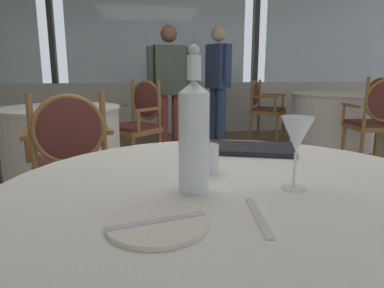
{
  "coord_description": "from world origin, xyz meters",
  "views": [
    {
      "loc": [
        -0.38,
        -2.08,
        1.05
      ],
      "look_at": [
        -0.21,
        -1.04,
        0.83
      ],
      "focal_mm": 32.08,
      "sensor_mm": 36.0,
      "label": 1
    }
  ],
  "objects_px": {
    "dining_chair_0_0": "(377,116)",
    "side_plate": "(158,223)",
    "diner_person_1": "(218,79)",
    "dining_chair_1_1": "(139,117)",
    "water_tumbler": "(206,158)",
    "dining_chair_0_2": "(263,105)",
    "water_bottle": "(194,133)",
    "dining_chair_1_0": "(70,153)",
    "wine_glass": "(297,136)",
    "diner_person_0": "(169,85)",
    "dining_chair_0_1": "(375,103)",
    "menu_book": "(250,149)"
  },
  "relations": [
    {
      "from": "water_tumbler",
      "to": "diner_person_1",
      "type": "relative_size",
      "value": 0.05
    },
    {
      "from": "dining_chair_0_1",
      "to": "diner_person_1",
      "type": "relative_size",
      "value": 0.58
    },
    {
      "from": "side_plate",
      "to": "water_tumbler",
      "type": "height_order",
      "value": "water_tumbler"
    },
    {
      "from": "dining_chair_0_1",
      "to": "water_bottle",
      "type": "bearing_deg",
      "value": 24.68
    },
    {
      "from": "menu_book",
      "to": "dining_chair_0_2",
      "type": "distance_m",
      "value": 4.04
    },
    {
      "from": "dining_chair_0_2",
      "to": "diner_person_0",
      "type": "height_order",
      "value": "diner_person_0"
    },
    {
      "from": "dining_chair_0_0",
      "to": "side_plate",
      "type": "bearing_deg",
      "value": 142.92
    },
    {
      "from": "wine_glass",
      "to": "dining_chair_1_1",
      "type": "height_order",
      "value": "dining_chair_1_1"
    },
    {
      "from": "diner_person_0",
      "to": "diner_person_1",
      "type": "relative_size",
      "value": 0.95
    },
    {
      "from": "menu_book",
      "to": "diner_person_0",
      "type": "distance_m",
      "value": 2.91
    },
    {
      "from": "diner_person_1",
      "to": "dining_chair_1_1",
      "type": "bearing_deg",
      "value": 21.93
    },
    {
      "from": "diner_person_0",
      "to": "dining_chair_1_0",
      "type": "bearing_deg",
      "value": 150.64
    },
    {
      "from": "dining_chair_0_0",
      "to": "diner_person_0",
      "type": "distance_m",
      "value": 2.37
    },
    {
      "from": "menu_book",
      "to": "dining_chair_1_1",
      "type": "xyz_separation_m",
      "value": [
        -0.41,
        2.51,
        -0.2
      ]
    },
    {
      "from": "side_plate",
      "to": "dining_chair_0_1",
      "type": "distance_m",
      "value": 5.53
    },
    {
      "from": "dining_chair_0_0",
      "to": "dining_chair_1_0",
      "type": "bearing_deg",
      "value": 117.6
    },
    {
      "from": "dining_chair_1_0",
      "to": "diner_person_0",
      "type": "bearing_deg",
      "value": -36.9
    },
    {
      "from": "dining_chair_0_0",
      "to": "dining_chair_1_0",
      "type": "xyz_separation_m",
      "value": [
        -3.04,
        -1.19,
        -0.02
      ]
    },
    {
      "from": "dining_chair_0_2",
      "to": "water_bottle",
      "type": "bearing_deg",
      "value": -76.74
    },
    {
      "from": "dining_chair_1_1",
      "to": "dining_chair_0_2",
      "type": "bearing_deg",
      "value": 169.3
    },
    {
      "from": "water_bottle",
      "to": "menu_book",
      "type": "relative_size",
      "value": 1.11
    },
    {
      "from": "water_bottle",
      "to": "wine_glass",
      "type": "xyz_separation_m",
      "value": [
        0.26,
        -0.03,
        -0.01
      ]
    },
    {
      "from": "water_bottle",
      "to": "dining_chair_0_0",
      "type": "distance_m",
      "value": 3.56
    },
    {
      "from": "wine_glass",
      "to": "menu_book",
      "type": "relative_size",
      "value": 0.58
    },
    {
      "from": "dining_chair_1_1",
      "to": "diner_person_1",
      "type": "height_order",
      "value": "diner_person_1"
    },
    {
      "from": "dining_chair_1_0",
      "to": "dining_chair_0_2",
      "type": "bearing_deg",
      "value": -53.84
    },
    {
      "from": "side_plate",
      "to": "dining_chair_0_2",
      "type": "bearing_deg",
      "value": 66.79
    },
    {
      "from": "dining_chair_0_2",
      "to": "dining_chair_1_0",
      "type": "distance_m",
      "value": 3.65
    },
    {
      "from": "dining_chair_0_0",
      "to": "dining_chair_1_1",
      "type": "relative_size",
      "value": 1.02
    },
    {
      "from": "water_bottle",
      "to": "dining_chair_0_1",
      "type": "relative_size",
      "value": 0.39
    },
    {
      "from": "wine_glass",
      "to": "diner_person_1",
      "type": "xyz_separation_m",
      "value": [
        0.74,
        4.02,
        0.05
      ]
    },
    {
      "from": "water_tumbler",
      "to": "dining_chair_1_1",
      "type": "height_order",
      "value": "dining_chair_1_1"
    },
    {
      "from": "dining_chair_0_2",
      "to": "water_tumbler",
      "type": "bearing_deg",
      "value": -76.79
    },
    {
      "from": "dining_chair_0_0",
      "to": "dining_chair_0_2",
      "type": "xyz_separation_m",
      "value": [
        -0.71,
        1.62,
        -0.03
      ]
    },
    {
      "from": "dining_chair_0_1",
      "to": "menu_book",
      "type": "bearing_deg",
      "value": 24.08
    },
    {
      "from": "side_plate",
      "to": "menu_book",
      "type": "relative_size",
      "value": 0.63
    },
    {
      "from": "water_bottle",
      "to": "dining_chair_0_1",
      "type": "distance_m",
      "value": 5.31
    },
    {
      "from": "dining_chair_0_2",
      "to": "diner_person_1",
      "type": "height_order",
      "value": "diner_person_1"
    },
    {
      "from": "water_bottle",
      "to": "dining_chair_0_1",
      "type": "xyz_separation_m",
      "value": [
        3.52,
        3.97,
        -0.34
      ]
    },
    {
      "from": "dining_chair_0_0",
      "to": "wine_glass",
      "type": "bearing_deg",
      "value": 145.58
    },
    {
      "from": "side_plate",
      "to": "dining_chair_1_1",
      "type": "bearing_deg",
      "value": 90.32
    },
    {
      "from": "menu_book",
      "to": "dining_chair_1_0",
      "type": "distance_m",
      "value": 1.29
    },
    {
      "from": "menu_book",
      "to": "dining_chair_0_0",
      "type": "relative_size",
      "value": 0.34
    },
    {
      "from": "wine_glass",
      "to": "dining_chair_1_1",
      "type": "relative_size",
      "value": 0.2
    },
    {
      "from": "dining_chair_0_0",
      "to": "water_tumbler",
      "type": "bearing_deg",
      "value": 140.85
    },
    {
      "from": "water_bottle",
      "to": "menu_book",
      "type": "distance_m",
      "value": 0.52
    },
    {
      "from": "water_bottle",
      "to": "diner_person_0",
      "type": "xyz_separation_m",
      "value": [
        0.25,
        3.31,
        -0.01
      ]
    },
    {
      "from": "wine_glass",
      "to": "dining_chair_0_1",
      "type": "xyz_separation_m",
      "value": [
        3.25,
        4.0,
        -0.33
      ]
    },
    {
      "from": "side_plate",
      "to": "wine_glass",
      "type": "bearing_deg",
      "value": 24.11
    },
    {
      "from": "water_bottle",
      "to": "diner_person_0",
      "type": "relative_size",
      "value": 0.24
    }
  ]
}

